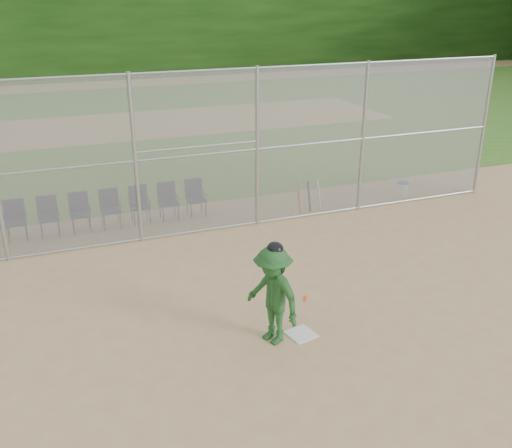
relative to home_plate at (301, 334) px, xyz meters
name	(u,v)px	position (x,y,z in m)	size (l,w,h in m)	color
ground	(306,330)	(0.15, 0.08, -0.01)	(100.00, 100.00, 0.00)	tan
grass_strip	(132,125)	(0.15, 18.08, 0.00)	(100.00, 100.00, 0.00)	#396B20
dirt_patch_far	(132,125)	(0.15, 18.08, 0.00)	(24.00, 24.00, 0.00)	tan
backstop_fence	(219,150)	(0.15, 5.08, 2.06)	(16.09, 0.09, 4.00)	gray
home_plate	(301,334)	(0.00, 0.00, 0.00)	(0.46, 0.46, 0.02)	silver
batter_at_plate	(273,295)	(-0.54, 0.02, 0.88)	(1.11, 1.40, 1.85)	#1F4D21
water_cooler	(402,188)	(5.97, 5.65, 0.20)	(0.33, 0.33, 0.42)	white
spare_bats	(309,196)	(2.82, 5.49, 0.41)	(0.66, 0.32, 0.84)	#D84C14
chair_1	(16,221)	(-4.64, 6.25, 0.47)	(0.54, 0.52, 0.96)	#0F1439
chair_2	(49,217)	(-3.90, 6.25, 0.47)	(0.54, 0.52, 0.96)	#0F1439
chair_3	(80,213)	(-3.15, 6.25, 0.47)	(0.54, 0.52, 0.96)	#0F1439
chair_4	(111,209)	(-2.40, 6.25, 0.47)	(0.54, 0.52, 0.96)	#0F1439
chair_5	(140,205)	(-1.65, 6.25, 0.47)	(0.54, 0.52, 0.96)	#0F1439
chair_6	(169,202)	(-0.90, 6.25, 0.47)	(0.54, 0.52, 0.96)	#0F1439
chair_7	(196,198)	(-0.15, 6.25, 0.47)	(0.54, 0.52, 0.96)	#0F1439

